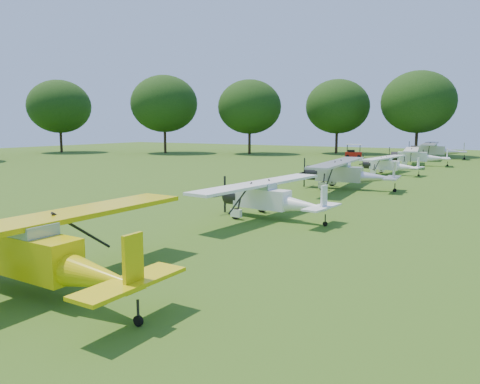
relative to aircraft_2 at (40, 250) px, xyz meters
The scene contains 9 objects.
ground 11.31m from the aircraft_2, 91.27° to the left, with size 160.00×160.00×0.00m, color #2E5214.
tree_belt 13.63m from the aircraft_2, 73.74° to the left, with size 137.36×130.27×14.52m.
aircraft_2 is the anchor object (origin of this frame).
aircraft_3 12.95m from the aircraft_2, 88.26° to the left, with size 6.33×10.08×1.98m.
aircraft_4 25.61m from the aircraft_2, 89.38° to the left, with size 7.06×11.26×2.21m.
aircraft_5 37.75m from the aircraft_2, 89.15° to the left, with size 5.75×9.14×1.79m.
aircraft_6 49.41m from the aircraft_2, 88.80° to the left, with size 6.79×10.76×2.11m.
aircraft_7 62.51m from the aircraft_2, 88.93° to the left, with size 7.63×12.16×2.39m.
golf_cart 59.46m from the aircraft_2, 99.05° to the left, with size 2.55×1.91×1.96m.
Camera 1 is at (11.21, -19.10, 4.70)m, focal length 35.00 mm.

